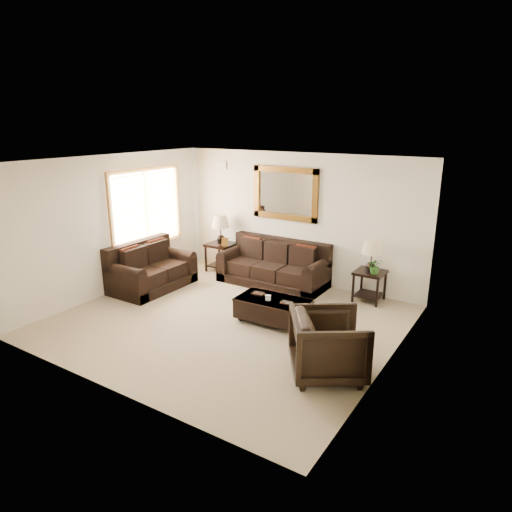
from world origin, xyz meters
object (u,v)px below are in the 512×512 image
Objects in this scene: end_table_right at (371,262)px; coffee_table at (273,308)px; end_table_left at (221,235)px; armchair at (329,342)px; sofa at (274,268)px; loveseat at (150,271)px.

end_table_right reaches higher than coffee_table.
end_table_left is at bearing 140.60° from coffee_table.
end_table_right is 2.92m from armchair.
loveseat reaches higher than sofa.
sofa is at bearing -52.20° from loveseat.
sofa is 1.77× the size of coffee_table.
loveseat is 1.84m from end_table_left.
loveseat is at bearing 174.92° from coffee_table.
coffee_table is 1.30× the size of armchair.
loveseat is 1.30× the size of end_table_left.
sofa reaches higher than coffee_table.
end_table_left reaches higher than loveseat.
armchair reaches higher than coffee_table.
end_table_left is 4.84m from armchair.
loveseat is at bearing 41.23° from armchair.
sofa is 2.06m from end_table_right.
end_table_right reaches higher than sofa.
coffee_table is (2.99, -0.11, -0.09)m from loveseat.
coffee_table is at bearing -36.46° from end_table_left.
end_table_left is 3.47m from end_table_right.
end_table_right is 2.16m from coffee_table.
sofa is 3.67m from armchair.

